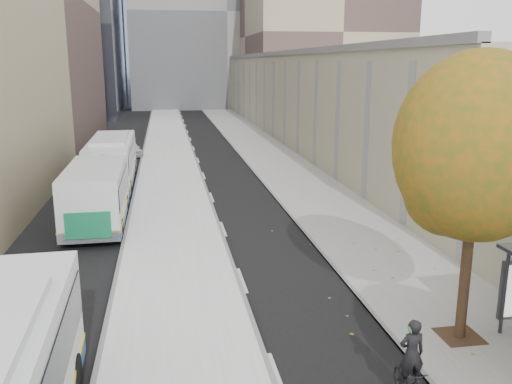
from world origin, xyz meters
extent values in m
cube|color=silver|center=(-3.88, 35.00, 0.07)|extent=(4.25, 150.00, 0.15)
cube|color=gray|center=(4.12, 35.00, 0.04)|extent=(4.75, 150.00, 0.08)
cube|color=#9E987E|center=(15.50, 64.00, 4.00)|extent=(18.00, 92.00, 8.00)
cube|color=gray|center=(6.00, 96.00, 15.00)|extent=(30.00, 18.00, 30.00)
cylinder|color=black|center=(3.60, 13.00, 1.70)|extent=(0.28, 0.28, 3.24)
sphere|color=#2E4D15|center=(3.60, 13.00, 5.26)|extent=(4.20, 4.20, 4.20)
cube|color=silver|center=(-7.28, 30.38, 1.40)|extent=(2.58, 16.84, 2.80)
cube|color=black|center=(-7.28, 30.38, 1.92)|extent=(2.63, 16.17, 0.97)
cube|color=#136B43|center=(-7.28, 22.00, 1.07)|extent=(1.78, 0.08, 1.08)
imported|color=black|center=(0.97, 10.53, 0.47)|extent=(0.46, 1.58, 0.94)
imported|color=black|center=(0.97, 10.53, 1.22)|extent=(0.58, 0.39, 1.59)
sphere|color=#418348|center=(0.97, 10.53, 1.81)|extent=(0.25, 0.25, 0.25)
imported|color=silver|center=(-6.92, 44.79, 0.60)|extent=(2.52, 3.78, 1.20)
camera|label=1|loc=(-4.08, 0.73, 7.31)|focal=38.00mm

